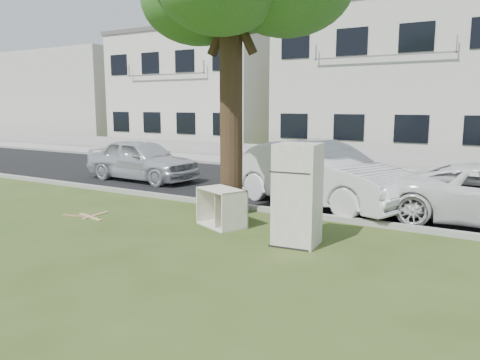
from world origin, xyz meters
The scene contains 16 objects.
ground centered at (0.00, 0.00, 0.00)m, with size 120.00×120.00×0.00m, color #33491A.
road centered at (0.00, 6.00, 0.01)m, with size 120.00×7.00×0.01m, color black.
kerb_near centered at (0.00, 2.45, 0.00)m, with size 120.00×0.18×0.12m, color gray.
kerb_far centered at (0.00, 9.55, 0.00)m, with size 120.00×0.18×0.12m, color gray.
sidewalk centered at (0.00, 11.00, 0.01)m, with size 120.00×2.80×0.01m, color gray.
low_wall centered at (0.00, 12.60, 0.35)m, with size 120.00×0.15×0.70m, color gray.
townhouse_left centered at (-12.00, 17.50, 3.52)m, with size 10.20×8.16×7.04m.
townhouse_center centered at (0.00, 17.50, 3.72)m, with size 11.22×8.16×7.44m.
filler_left centered at (-26.00, 18.00, 3.20)m, with size 16.00×9.00×6.40m, color beige.
fridge centered at (1.97, 0.35, 0.96)m, with size 0.79×0.73×1.92m, color silver.
cabinet centered at (0.01, 0.75, 0.41)m, with size 1.06×0.66×0.83m, color silver.
plank_a centered at (-3.34, -0.27, 0.01)m, with size 1.00×0.08×0.02m, color olive.
plank_b centered at (-3.06, -0.20, 0.01)m, with size 0.96×0.10×0.02m, color tan.
plank_c centered at (-3.10, 0.01, 0.01)m, with size 0.82×0.09×0.02m, color tan.
car_center centered at (1.01, 3.80, 0.84)m, with size 1.78×5.10×1.68m, color silver.
car_left centered at (-5.81, 4.56, 0.73)m, with size 1.72×4.28×1.46m, color silver.
Camera 1 is at (5.47, -7.54, 2.61)m, focal length 35.00 mm.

